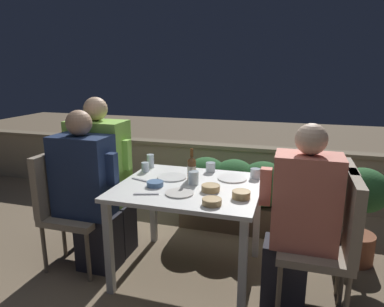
{
  "coord_description": "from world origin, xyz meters",
  "views": [
    {
      "loc": [
        0.7,
        -2.25,
        1.54
      ],
      "look_at": [
        0.0,
        0.07,
        0.94
      ],
      "focal_mm": 32.0,
      "sensor_mm": 36.0,
      "label": 1
    }
  ],
  "objects_px": {
    "chair_left_far": "(83,188)",
    "potted_plant": "(361,206)",
    "person_green_blouse": "(103,177)",
    "chair_right_near": "(333,234)",
    "chair_right_far": "(330,217)",
    "beer_bottle": "(192,168)",
    "chair_left_near": "(66,199)",
    "person_coral_top": "(299,219)",
    "person_navy_jumper": "(88,192)"
  },
  "relations": [
    {
      "from": "person_coral_top",
      "to": "potted_plant",
      "type": "height_order",
      "value": "person_coral_top"
    },
    {
      "from": "person_coral_top",
      "to": "chair_left_near",
      "type": "bearing_deg",
      "value": 179.32
    },
    {
      "from": "person_navy_jumper",
      "to": "person_green_blouse",
      "type": "distance_m",
      "value": 0.26
    },
    {
      "from": "chair_right_far",
      "to": "chair_left_far",
      "type": "bearing_deg",
      "value": 179.88
    },
    {
      "from": "chair_right_near",
      "to": "person_coral_top",
      "type": "bearing_deg",
      "value": 180.0
    },
    {
      "from": "chair_left_near",
      "to": "person_coral_top",
      "type": "height_order",
      "value": "person_coral_top"
    },
    {
      "from": "chair_left_near",
      "to": "chair_right_near",
      "type": "relative_size",
      "value": 1.0
    },
    {
      "from": "chair_left_near",
      "to": "chair_left_far",
      "type": "relative_size",
      "value": 1.0
    },
    {
      "from": "chair_left_near",
      "to": "beer_bottle",
      "type": "bearing_deg",
      "value": 14.62
    },
    {
      "from": "chair_right_near",
      "to": "potted_plant",
      "type": "distance_m",
      "value": 0.74
    },
    {
      "from": "chair_left_near",
      "to": "beer_bottle",
      "type": "xyz_separation_m",
      "value": [
        0.96,
        0.25,
        0.27
      ]
    },
    {
      "from": "person_coral_top",
      "to": "beer_bottle",
      "type": "distance_m",
      "value": 0.86
    },
    {
      "from": "person_navy_jumper",
      "to": "person_coral_top",
      "type": "height_order",
      "value": "person_navy_jumper"
    },
    {
      "from": "chair_left_far",
      "to": "person_green_blouse",
      "type": "distance_m",
      "value": 0.23
    },
    {
      "from": "chair_left_far",
      "to": "potted_plant",
      "type": "bearing_deg",
      "value": 10.38
    },
    {
      "from": "person_green_blouse",
      "to": "beer_bottle",
      "type": "xyz_separation_m",
      "value": [
        0.77,
        -0.01,
        0.15
      ]
    },
    {
      "from": "person_green_blouse",
      "to": "beer_bottle",
      "type": "relative_size",
      "value": 5.47
    },
    {
      "from": "chair_left_near",
      "to": "person_coral_top",
      "type": "relative_size",
      "value": 0.75
    },
    {
      "from": "person_navy_jumper",
      "to": "person_green_blouse",
      "type": "height_order",
      "value": "person_green_blouse"
    },
    {
      "from": "potted_plant",
      "to": "person_coral_top",
      "type": "bearing_deg",
      "value": -124.81
    },
    {
      "from": "person_navy_jumper",
      "to": "potted_plant",
      "type": "bearing_deg",
      "value": 18.32
    },
    {
      "from": "chair_left_near",
      "to": "person_green_blouse",
      "type": "xyz_separation_m",
      "value": [
        0.18,
        0.26,
        0.12
      ]
    },
    {
      "from": "chair_left_near",
      "to": "person_green_blouse",
      "type": "distance_m",
      "value": 0.34
    },
    {
      "from": "chair_left_near",
      "to": "chair_right_far",
      "type": "height_order",
      "value": "same"
    },
    {
      "from": "person_coral_top",
      "to": "chair_right_far",
      "type": "xyz_separation_m",
      "value": [
        0.21,
        0.27,
        -0.08
      ]
    },
    {
      "from": "chair_right_near",
      "to": "chair_right_far",
      "type": "distance_m",
      "value": 0.27
    },
    {
      "from": "beer_bottle",
      "to": "person_navy_jumper",
      "type": "bearing_deg",
      "value": -161.63
    },
    {
      "from": "person_green_blouse",
      "to": "person_coral_top",
      "type": "relative_size",
      "value": 1.08
    },
    {
      "from": "chair_left_near",
      "to": "person_coral_top",
      "type": "distance_m",
      "value": 1.75
    },
    {
      "from": "chair_right_near",
      "to": "potted_plant",
      "type": "xyz_separation_m",
      "value": [
        0.27,
        0.69,
        -0.05
      ]
    },
    {
      "from": "chair_left_far",
      "to": "person_coral_top",
      "type": "distance_m",
      "value": 1.79
    },
    {
      "from": "chair_left_far",
      "to": "potted_plant",
      "type": "xyz_separation_m",
      "value": [
        2.25,
        0.41,
        -0.05
      ]
    },
    {
      "from": "chair_right_near",
      "to": "person_green_blouse",
      "type": "bearing_deg",
      "value": 171.04
    },
    {
      "from": "person_green_blouse",
      "to": "chair_right_near",
      "type": "distance_m",
      "value": 1.79
    },
    {
      "from": "person_coral_top",
      "to": "potted_plant",
      "type": "bearing_deg",
      "value": 55.19
    },
    {
      "from": "chair_left_far",
      "to": "person_green_blouse",
      "type": "xyz_separation_m",
      "value": [
        0.2,
        0.0,
        0.12
      ]
    },
    {
      "from": "person_coral_top",
      "to": "beer_bottle",
      "type": "xyz_separation_m",
      "value": [
        -0.79,
        0.27,
        0.19
      ]
    },
    {
      "from": "chair_right_far",
      "to": "beer_bottle",
      "type": "bearing_deg",
      "value": -179.73
    },
    {
      "from": "person_green_blouse",
      "to": "chair_left_near",
      "type": "bearing_deg",
      "value": -125.53
    },
    {
      "from": "chair_left_far",
      "to": "chair_right_far",
      "type": "xyz_separation_m",
      "value": [
        1.98,
        -0.0,
        0.0
      ]
    },
    {
      "from": "chair_right_near",
      "to": "chair_right_far",
      "type": "relative_size",
      "value": 1.0
    },
    {
      "from": "chair_right_far",
      "to": "chair_left_near",
      "type": "bearing_deg",
      "value": -172.61
    },
    {
      "from": "person_navy_jumper",
      "to": "chair_right_far",
      "type": "bearing_deg",
      "value": 8.25
    },
    {
      "from": "beer_bottle",
      "to": "person_coral_top",
      "type": "bearing_deg",
      "value": -18.87
    },
    {
      "from": "beer_bottle",
      "to": "potted_plant",
      "type": "relative_size",
      "value": 0.3
    },
    {
      "from": "chair_left_far",
      "to": "person_coral_top",
      "type": "bearing_deg",
      "value": -8.98
    },
    {
      "from": "chair_right_near",
      "to": "chair_right_far",
      "type": "height_order",
      "value": "same"
    },
    {
      "from": "chair_left_near",
      "to": "chair_left_far",
      "type": "bearing_deg",
      "value": 94.1
    },
    {
      "from": "person_navy_jumper",
      "to": "chair_right_near",
      "type": "distance_m",
      "value": 1.75
    },
    {
      "from": "person_navy_jumper",
      "to": "potted_plant",
      "type": "relative_size",
      "value": 1.57
    }
  ]
}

